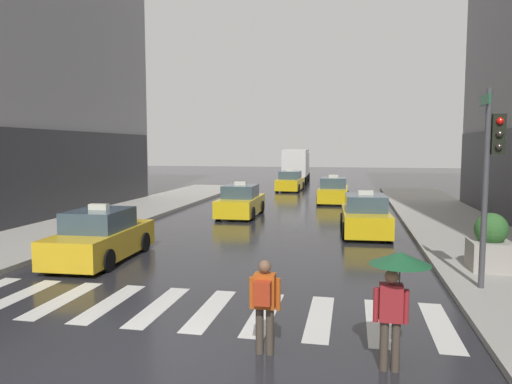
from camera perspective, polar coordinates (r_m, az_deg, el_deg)
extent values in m
plane|color=#26262B|center=(8.53, -15.80, -19.60)|extent=(160.00, 160.00, 0.00)
cube|color=silver|center=(13.07, -26.48, -11.06)|extent=(0.50, 2.80, 0.01)
cube|color=silver|center=(12.39, -21.99, -11.78)|extent=(0.50, 2.80, 0.01)
cube|color=silver|center=(11.79, -16.99, -12.49)|extent=(0.50, 2.80, 0.01)
cube|color=silver|center=(11.29, -11.48, -13.16)|extent=(0.50, 2.80, 0.01)
cube|color=silver|center=(10.90, -5.48, -13.76)|extent=(0.50, 2.80, 0.01)
cube|color=silver|center=(10.63, 0.92, -14.24)|extent=(0.50, 2.80, 0.01)
cube|color=silver|center=(10.50, 7.59, -14.55)|extent=(0.50, 2.80, 0.01)
cube|color=silver|center=(10.50, 14.36, -14.67)|extent=(0.50, 2.80, 0.01)
cube|color=silver|center=(10.63, 21.05, -14.60)|extent=(0.50, 2.80, 0.01)
cylinder|color=#47474C|center=(12.73, 25.60, 0.23)|extent=(0.14, 0.14, 4.80)
cube|color=black|center=(12.75, 26.80, 6.15)|extent=(0.30, 0.26, 0.95)
sphere|color=red|center=(12.62, 27.03, 7.52)|extent=(0.17, 0.17, 0.17)
sphere|color=#28231E|center=(12.61, 26.97, 6.16)|extent=(0.17, 0.17, 0.17)
sphere|color=#28231E|center=(12.61, 26.91, 4.80)|extent=(0.17, 0.17, 0.17)
cube|color=#196638|center=(12.90, 25.57, 9.86)|extent=(0.04, 0.84, 0.24)
cube|color=gold|center=(16.04, -17.91, -5.72)|extent=(1.97, 4.57, 0.84)
cube|color=#384C5B|center=(15.83, -18.15, -3.16)|extent=(1.68, 2.16, 0.64)
cube|color=silver|center=(15.78, -18.19, -1.68)|extent=(0.61, 0.26, 0.18)
cylinder|color=black|center=(17.65, -18.38, -5.50)|extent=(0.25, 0.67, 0.66)
cylinder|color=black|center=(16.94, -13.21, -5.82)|extent=(0.25, 0.67, 0.66)
cylinder|color=black|center=(15.36, -23.05, -7.26)|extent=(0.25, 0.67, 0.66)
cylinder|color=black|center=(14.53, -17.28, -7.77)|extent=(0.25, 0.67, 0.66)
cube|color=#F2EAB2|center=(18.31, -16.45, -4.19)|extent=(0.20, 0.05, 0.14)
cube|color=#F2EAB2|center=(17.81, -12.78, -4.37)|extent=(0.20, 0.05, 0.14)
cube|color=yellow|center=(20.38, 12.82, -3.28)|extent=(2.01, 4.58, 0.84)
cube|color=#384C5B|center=(20.18, 12.89, -1.24)|extent=(1.70, 2.17, 0.64)
cube|color=silver|center=(20.14, 12.91, -0.08)|extent=(0.61, 0.27, 0.18)
cylinder|color=black|center=(21.70, 10.29, -3.32)|extent=(0.25, 0.67, 0.66)
cylinder|color=black|center=(21.82, 14.79, -3.37)|extent=(0.25, 0.67, 0.66)
cylinder|color=black|center=(19.03, 10.53, -4.54)|extent=(0.25, 0.67, 0.66)
cylinder|color=black|center=(19.17, 15.66, -4.58)|extent=(0.25, 0.67, 0.66)
cube|color=#F2EAB2|center=(22.58, 10.81, -2.30)|extent=(0.20, 0.05, 0.14)
cube|color=#F2EAB2|center=(22.66, 14.00, -2.33)|extent=(0.20, 0.05, 0.14)
cube|color=yellow|center=(24.94, -1.81, -1.58)|extent=(1.86, 4.52, 0.84)
cube|color=#384C5B|center=(24.76, -1.87, 0.09)|extent=(1.63, 2.12, 0.64)
cube|color=silver|center=(24.73, -1.87, 1.04)|extent=(0.60, 0.25, 0.18)
cylinder|color=black|center=(26.46, -3.00, -1.69)|extent=(0.23, 0.66, 0.66)
cylinder|color=black|center=(26.12, 0.65, -1.78)|extent=(0.23, 0.66, 0.66)
cylinder|color=black|center=(23.87, -4.51, -2.47)|extent=(0.23, 0.66, 0.66)
cylinder|color=black|center=(23.49, -0.47, -2.58)|extent=(0.23, 0.66, 0.66)
cube|color=#F2EAB2|center=(27.27, -2.09, -0.90)|extent=(0.20, 0.04, 0.14)
cube|color=#F2EAB2|center=(27.03, 0.52, -0.95)|extent=(0.20, 0.04, 0.14)
cube|color=yellow|center=(31.38, 9.18, -0.22)|extent=(1.80, 4.50, 0.84)
cube|color=#384C5B|center=(31.22, 9.19, 1.11)|extent=(1.60, 2.10, 0.64)
cube|color=silver|center=(31.19, 9.20, 1.86)|extent=(0.60, 0.24, 0.18)
cylinder|color=black|center=(32.79, 7.76, -0.37)|extent=(0.22, 0.66, 0.66)
cylinder|color=black|center=(32.73, 10.75, -0.43)|extent=(0.22, 0.66, 0.66)
cylinder|color=black|center=(30.11, 7.45, -0.87)|extent=(0.22, 0.66, 0.66)
cylinder|color=black|center=(30.04, 10.71, -0.94)|extent=(0.22, 0.66, 0.66)
cube|color=#F2EAB2|center=(33.66, 8.25, 0.24)|extent=(0.20, 0.04, 0.14)
cube|color=#F2EAB2|center=(33.62, 10.39, 0.20)|extent=(0.20, 0.04, 0.14)
cube|color=yellow|center=(39.54, 4.10, 0.97)|extent=(1.93, 4.55, 0.84)
cube|color=#384C5B|center=(39.39, 4.09, 2.03)|extent=(1.66, 2.15, 0.64)
cube|color=silver|center=(39.37, 4.09, 2.63)|extent=(0.61, 0.26, 0.18)
cylinder|color=black|center=(41.03, 3.21, 0.81)|extent=(0.24, 0.67, 0.66)
cylinder|color=black|center=(40.77, 5.58, 0.77)|extent=(0.24, 0.67, 0.66)
cylinder|color=black|center=(38.38, 2.52, 0.50)|extent=(0.24, 0.67, 0.66)
cylinder|color=black|center=(38.10, 5.05, 0.45)|extent=(0.24, 0.67, 0.66)
cube|color=#F2EAB2|center=(41.87, 3.73, 1.27)|extent=(0.20, 0.05, 0.14)
cube|color=#F2EAB2|center=(41.69, 5.44, 1.24)|extent=(0.20, 0.05, 0.14)
cube|color=#2D2D2D|center=(47.11, 4.81, 1.78)|extent=(2.02, 6.66, 0.40)
cube|color=silver|center=(50.34, 5.13, 3.43)|extent=(2.16, 1.87, 2.10)
cube|color=#384C5B|center=(51.25, 5.21, 3.87)|extent=(1.89, 0.10, 0.95)
cube|color=silver|center=(46.15, 4.74, 3.50)|extent=(2.36, 4.87, 2.50)
cylinder|color=black|center=(50.30, 3.96, 1.78)|extent=(0.31, 0.91, 0.90)
cylinder|color=black|center=(50.15, 6.24, 1.75)|extent=(0.31, 0.91, 0.90)
cylinder|color=black|center=(45.79, 3.42, 1.43)|extent=(0.31, 0.91, 0.90)
cylinder|color=black|center=(45.62, 5.92, 1.40)|extent=(0.31, 0.91, 0.90)
cylinder|color=#473D33|center=(8.30, 14.97, -17.21)|extent=(0.14, 0.14, 0.82)
cylinder|color=#473D33|center=(8.31, 16.27, -17.20)|extent=(0.14, 0.14, 0.82)
cube|color=maroon|center=(8.06, 15.75, -12.54)|extent=(0.36, 0.24, 0.60)
sphere|color=#9E7051|center=(7.95, 15.83, -9.65)|extent=(0.22, 0.22, 0.22)
cylinder|color=maroon|center=(8.06, 14.07, -12.87)|extent=(0.09, 0.09, 0.55)
cylinder|color=maroon|center=(8.10, 17.41, -12.87)|extent=(0.09, 0.09, 0.55)
cylinder|color=#4C4C4C|center=(7.99, 16.68, -10.49)|extent=(0.02, 0.02, 1.00)
cone|color=#19512D|center=(7.89, 16.76, -7.55)|extent=(0.96, 0.96, 0.20)
cylinder|color=#473D33|center=(8.63, 0.44, -16.13)|extent=(0.14, 0.14, 0.82)
cylinder|color=#473D33|center=(8.60, 1.66, -16.21)|extent=(0.14, 0.14, 0.82)
cube|color=#BF5119|center=(8.38, 1.06, -11.65)|extent=(0.36, 0.24, 0.60)
sphere|color=brown|center=(8.27, 1.06, -8.86)|extent=(0.22, 0.22, 0.22)
cylinder|color=#BF5119|center=(8.44, -0.52, -11.88)|extent=(0.09, 0.09, 0.55)
cylinder|color=#BF5119|center=(8.36, 2.64, -12.05)|extent=(0.09, 0.09, 0.55)
cube|color=#B23319|center=(8.17, 0.78, -11.96)|extent=(0.28, 0.18, 0.40)
cube|color=#A8A399|center=(15.04, 26.06, -6.79)|extent=(1.10, 1.10, 0.80)
sphere|color=#33662D|center=(14.90, 26.18, -3.96)|extent=(0.90, 0.90, 0.90)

